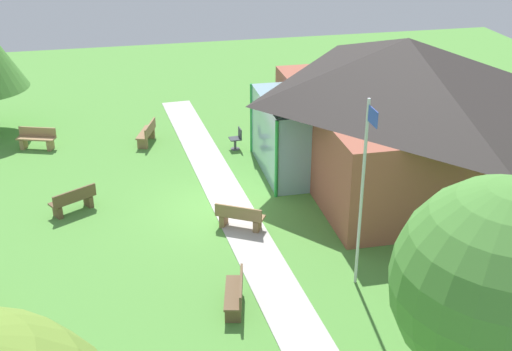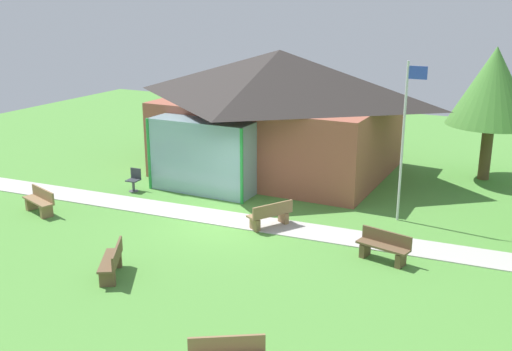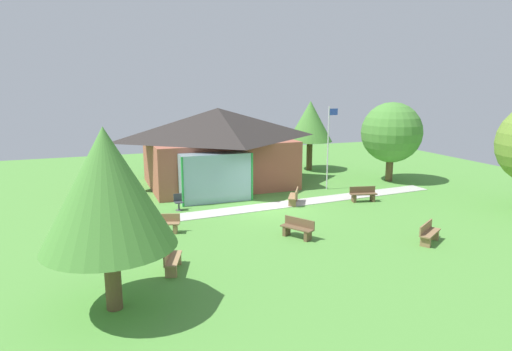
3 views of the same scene
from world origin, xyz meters
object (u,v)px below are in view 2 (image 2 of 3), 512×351
Objects in this scene: bench_mid_left at (40,202)px; bench_mid_right at (384,247)px; pavilion at (277,109)px; patio_chair_west at (134,180)px; flagpole at (404,135)px; tree_behind_pavilion_right at (493,87)px; bench_front_center at (112,262)px; bench_rear_near_path at (270,216)px.

bench_mid_left and bench_mid_right have the same top height.
pavilion reaches higher than patio_chair_west.
flagpole is 3.34× the size of bench_mid_right.
flagpole is at bearing -107.22° from tree_behind_pavilion_right.
bench_mid_right is at bearing -86.45° from bench_front_center.
bench_front_center is at bearing 46.70° from bench_mid_right.
bench_mid_right is 10.30m from patio_chair_west.
bench_rear_near_path is at bearing -144.51° from flagpole.
bench_rear_near_path and bench_mid_right have the same top height.
bench_front_center is (-2.21, -5.02, 0.00)m from bench_rear_near_path.
tree_behind_pavilion_right is (7.64, 13.72, 3.32)m from bench_front_center.
bench_mid_right is at bearing -83.27° from flagpole.
pavilion is 6.50× the size of bench_front_center.
tree_behind_pavilion_right reaches higher than flagpole.
bench_rear_near_path is (-3.50, -2.50, -2.48)m from flagpole.
bench_rear_near_path is at bearing 166.59° from patio_chair_west.
tree_behind_pavilion_right reaches higher than bench_rear_near_path.
pavilion is 6.94m from bench_rear_near_path.
patio_chair_west is 14.29m from tree_behind_pavilion_right.
bench_mid_right is (11.47, 1.45, 0.00)m from bench_mid_left.
pavilion is 11.29m from bench_front_center.
pavilion is at bearing 53.54° from bench_rear_near_path.
flagpole is at bearing -24.19° from bench_rear_near_path.
flagpole is 3.43× the size of bench_rear_near_path.
bench_mid_left is at bearing -156.53° from flagpole.
bench_mid_left is 1.82× the size of patio_chair_west.
tree_behind_pavilion_right reaches higher than bench_mid_right.
patio_chair_west is at bearing 2.57° from bench_front_center.
pavilion reaches higher than bench_rear_near_path.
flagpole is 3.44× the size of bench_front_center.
tree_behind_pavilion_right is at bearing -86.58° from bench_mid_right.
bench_mid_right is 0.30× the size of tree_behind_pavilion_right.
pavilion is 6.30× the size of bench_mid_left.
patio_chair_west is at bearing 110.41° from bench_rear_near_path.
tree_behind_pavilion_right is (1.52, 9.56, 3.32)m from bench_mid_right.
bench_front_center is at bearing -127.25° from flagpole.
bench_front_center is (0.38, -11.07, -2.21)m from pavilion.
pavilion is 6.31× the size of bench_mid_right.
flagpole reaches higher than bench_mid_left.
pavilion is at bearing -129.61° from patio_chair_west.
pavilion is 8.52m from tree_behind_pavilion_right.
tree_behind_pavilion_right is at bearing -121.06° from bench_mid_left.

